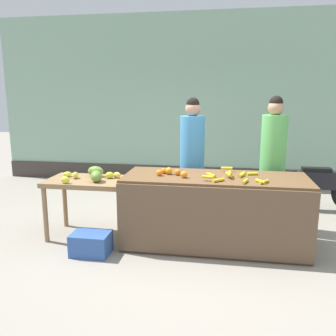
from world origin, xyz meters
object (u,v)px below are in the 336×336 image
vendor_woman_blue_shirt (192,162)px  vendor_woman_green_shirt (272,164)px  parked_motorcycle (321,186)px  produce_sack (159,207)px  produce_crate (91,244)px

vendor_woman_blue_shirt → vendor_woman_green_shirt: 1.09m
parked_motorcycle → vendor_woman_blue_shirt: bearing=-154.8°
vendor_woman_blue_shirt → produce_sack: 0.82m
vendor_woman_green_shirt → produce_crate: (-2.15, -1.21, -0.79)m
vendor_woman_blue_shirt → parked_motorcycle: 2.27m
parked_motorcycle → produce_sack: bearing=-159.0°
parked_motorcycle → produce_crate: size_ratio=3.64×
vendor_woman_green_shirt → parked_motorcycle: bearing=45.6°
vendor_woman_green_shirt → vendor_woman_blue_shirt: bearing=-179.1°
produce_crate → produce_sack: (0.59, 1.18, 0.11)m
vendor_woman_blue_shirt → parked_motorcycle: size_ratio=1.13×
vendor_woman_green_shirt → parked_motorcycle: (0.90, 0.92, -0.52)m
vendor_woman_blue_shirt → parked_motorcycle: vendor_woman_blue_shirt is taller
vendor_woman_green_shirt → produce_crate: 2.59m
produce_crate → produce_sack: bearing=63.5°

